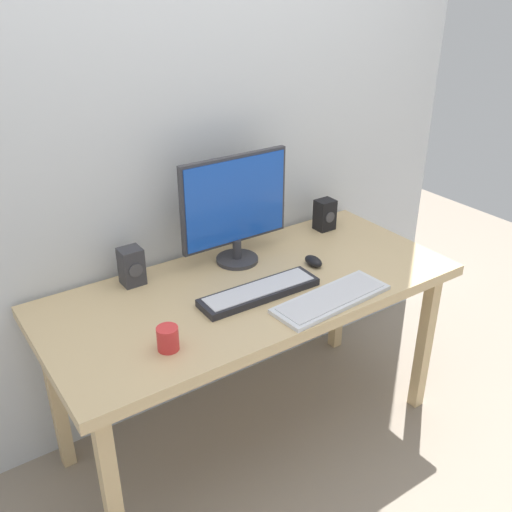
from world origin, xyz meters
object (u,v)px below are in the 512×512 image
mouse (313,261)px  speaker_right (325,215)px  keyboard_secondary (331,299)px  keyboard_primary (259,292)px  speaker_left (132,266)px  monitor (235,206)px  coffee_mug (168,338)px  desk (252,300)px

mouse → speaker_right: 0.38m
keyboard_secondary → speaker_right: speaker_right is taller
keyboard_primary → speaker_left: size_ratio=3.22×
monitor → coffee_mug: bearing=-142.2°
mouse → desk: bearing=177.2°
desk → coffee_mug: coffee_mug is taller
monitor → keyboard_secondary: 0.54m
speaker_left → keyboard_secondary: bearing=-44.3°
keyboard_secondary → speaker_left: bearing=135.7°
monitor → speaker_left: monitor is taller
coffee_mug → speaker_right: bearing=23.0°
keyboard_primary → coffee_mug: (-0.43, -0.11, 0.03)m
keyboard_secondary → speaker_right: bearing=51.9°
speaker_right → coffee_mug: bearing=-157.0°
desk → monitor: size_ratio=3.38×
monitor → keyboard_secondary: monitor is taller
keyboard_primary → speaker_right: (0.59, 0.32, 0.06)m
monitor → coffee_mug: 0.68m
desk → coffee_mug: 0.50m
monitor → speaker_left: (-0.43, 0.06, -0.17)m
keyboard_primary → speaker_left: 0.50m
keyboard_secondary → mouse: size_ratio=5.25×
speaker_right → speaker_left: speaker_left is taller
speaker_left → mouse: bearing=-22.9°
speaker_right → desk: bearing=-156.8°
desk → monitor: 0.38m
mouse → coffee_mug: bearing=-167.3°
mouse → speaker_left: size_ratio=0.62×
mouse → monitor: bearing=136.5°
speaker_left → coffee_mug: size_ratio=1.82×
speaker_right → coffee_mug: (-1.02, -0.43, -0.03)m
keyboard_secondary → coffee_mug: coffee_mug is taller
speaker_right → speaker_left: 0.94m
keyboard_primary → desk: bearing=74.9°
monitor → mouse: (0.24, -0.22, -0.22)m
monitor → speaker_left: bearing=171.6°
desk → keyboard_secondary: size_ratio=3.36×
keyboard_primary → keyboard_secondary: keyboard_primary is taller
speaker_right → coffee_mug: speaker_right is taller
keyboard_secondary → speaker_right: 0.65m
speaker_left → coffee_mug: speaker_left is taller
keyboard_secondary → mouse: mouse is taller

